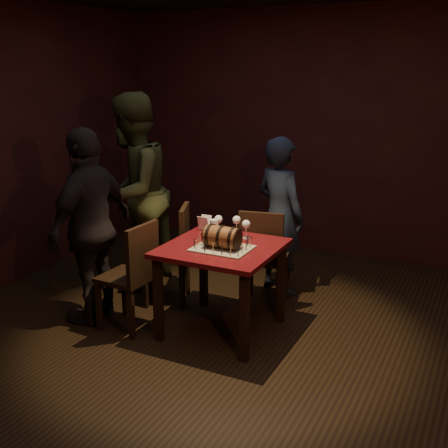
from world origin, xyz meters
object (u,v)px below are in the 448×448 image
(chair_left_front, at_px, (134,271))
(person_left_front, at_px, (91,227))
(wine_glass_mid, at_px, (237,221))
(pub_table, at_px, (222,259))
(barrel_cake, at_px, (222,237))
(person_back, at_px, (280,216))
(wine_glass_left, at_px, (218,220))
(pint_of_ale, at_px, (214,229))
(person_left_rear, at_px, (133,193))
(chair_back, at_px, (263,253))
(wine_glass_right, at_px, (246,225))
(chair_left_rear, at_px, (174,249))

(chair_left_front, height_order, person_left_front, person_left_front)
(wine_glass_mid, bearing_deg, pub_table, -83.88)
(barrel_cake, xyz_separation_m, person_back, (0.07, 1.09, -0.08))
(barrel_cake, bearing_deg, wine_glass_left, 120.70)
(pub_table, xyz_separation_m, wine_glass_left, (-0.19, 0.31, 0.23))
(pint_of_ale, xyz_separation_m, person_left_front, (-0.92, -0.48, 0.02))
(wine_glass_left, relative_size, chair_left_front, 0.17)
(chair_left_front, xyz_separation_m, person_back, (0.78, 1.32, 0.24))
(wine_glass_left, bearing_deg, person_left_rear, 168.91)
(pint_of_ale, xyz_separation_m, chair_left_front, (-0.49, -0.49, -0.30))
(chair_back, distance_m, chair_left_front, 1.19)
(wine_glass_right, bearing_deg, wine_glass_left, 172.98)
(wine_glass_right, relative_size, chair_left_front, 0.17)
(person_back, xyz_separation_m, person_left_front, (-1.21, -1.30, 0.08))
(chair_back, relative_size, person_back, 0.61)
(barrel_cake, distance_m, wine_glass_mid, 0.44)
(chair_left_rear, bearing_deg, person_back, 40.99)
(barrel_cake, height_order, person_back, person_back)
(pint_of_ale, distance_m, chair_left_rear, 0.59)
(barrel_cake, relative_size, chair_back, 0.36)
(wine_glass_mid, bearing_deg, chair_left_rear, -178.54)
(wine_glass_left, distance_m, person_left_front, 1.09)
(pub_table, relative_size, chair_left_rear, 0.97)
(chair_left_rear, distance_m, person_back, 1.06)
(wine_glass_right, height_order, person_left_front, person_left_front)
(wine_glass_left, distance_m, person_left_rear, 1.07)
(barrel_cake, distance_m, person_left_front, 1.16)
(chair_left_rear, bearing_deg, wine_glass_left, -4.06)
(person_left_rear, height_order, person_left_front, person_left_rear)
(wine_glass_mid, bearing_deg, chair_back, 55.87)
(chair_left_rear, distance_m, chair_left_front, 0.64)
(person_back, bearing_deg, person_left_rear, 44.61)
(pint_of_ale, relative_size, chair_left_rear, 0.16)
(wine_glass_right, height_order, pint_of_ale, wine_glass_right)
(chair_left_front, bearing_deg, pint_of_ale, 45.05)
(barrel_cake, bearing_deg, person_left_rear, 155.15)
(wine_glass_mid, distance_m, person_left_rear, 1.21)
(wine_glass_left, xyz_separation_m, person_left_front, (-0.91, -0.59, -0.02))
(wine_glass_left, bearing_deg, person_back, 67.05)
(pub_table, height_order, wine_glass_left, wine_glass_left)
(wine_glass_mid, height_order, wine_glass_right, same)
(pint_of_ale, distance_m, person_left_rear, 1.11)
(person_left_rear, bearing_deg, barrel_cake, 58.91)
(pub_table, relative_size, person_back, 0.59)
(barrel_cake, height_order, wine_glass_right, barrel_cake)
(person_back, bearing_deg, chair_left_front, 83.38)
(wine_glass_left, xyz_separation_m, chair_left_rear, (-0.48, 0.03, -0.35))
(chair_left_front, bearing_deg, chair_back, 48.49)
(pub_table, bearing_deg, wine_glass_left, 121.38)
(barrel_cake, distance_m, chair_left_rear, 0.88)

